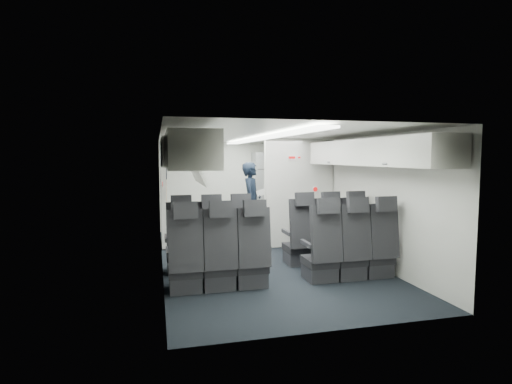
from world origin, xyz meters
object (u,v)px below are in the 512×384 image
seat_row_front (270,243)px  seat_row_mid (288,256)px  galley_unit (271,191)px  carry_on_bag (178,158)px  flight_attendant (251,202)px  boarding_door (163,198)px

seat_row_front → seat_row_mid: 0.90m
galley_unit → carry_on_bag: galley_unit is taller
seat_row_front → flight_attendant: 2.15m
seat_row_mid → boarding_door: size_ratio=1.79×
seat_row_front → boarding_door: boarding_door is taller
seat_row_front → carry_on_bag: bearing=-179.9°
seat_row_front → galley_unit: (0.95, 3.25, 0.55)m
galley_unit → carry_on_bag: 4.12m
seat_row_front → galley_unit: galley_unit is taller
seat_row_mid → galley_unit: galley_unit is taller
seat_row_front → seat_row_mid: (0.00, -0.90, 0.00)m
carry_on_bag → galley_unit: bearing=36.0°
flight_attendant → carry_on_bag: bearing=163.9°
boarding_door → seat_row_mid: bearing=-61.2°
flight_attendant → carry_on_bag: (-1.63, -2.10, 0.93)m
seat_row_front → seat_row_mid: same height
seat_row_front → flight_attendant: bearing=84.8°
seat_row_front → seat_row_mid: bearing=-90.0°
galley_unit → flight_attendant: size_ratio=1.13×
seat_row_mid → carry_on_bag: (-1.44, 0.90, 1.37)m
boarding_door → galley_unit: bearing=24.3°
seat_row_front → flight_attendant: flight_attendant is taller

